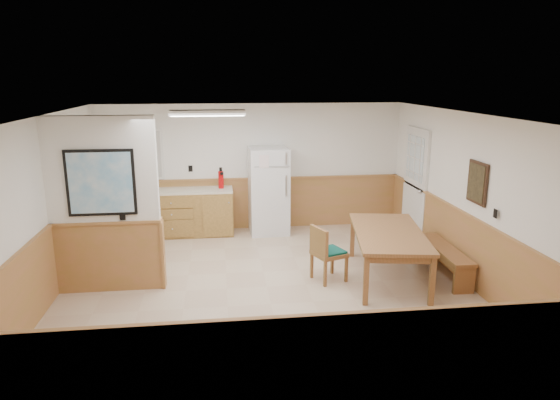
{
  "coord_description": "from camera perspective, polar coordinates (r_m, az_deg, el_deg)",
  "views": [
    {
      "loc": [
        -0.65,
        -6.78,
        3.01
      ],
      "look_at": [
        0.25,
        0.4,
        1.21
      ],
      "focal_mm": 32.0,
      "sensor_mm": 36.0,
      "label": 1
    }
  ],
  "objects": [
    {
      "name": "ground",
      "position": [
        7.45,
        -1.53,
        -9.86
      ],
      "size": [
        6.0,
        6.0,
        0.0
      ],
      "primitive_type": "plane",
      "color": "#CAAF91",
      "rests_on": "ground"
    },
    {
      "name": "ceiling",
      "position": [
        6.83,
        -1.66,
        9.69
      ],
      "size": [
        6.0,
        6.0,
        0.02
      ],
      "primitive_type": "cube",
      "color": "white",
      "rests_on": "back_wall"
    },
    {
      "name": "back_wall",
      "position": [
        9.96,
        -3.27,
        3.78
      ],
      "size": [
        6.0,
        0.02,
        2.5
      ],
      "primitive_type": "cube",
      "color": "white",
      "rests_on": "ground"
    },
    {
      "name": "right_wall",
      "position": [
        7.9,
        20.61,
        0.19
      ],
      "size": [
        0.02,
        6.0,
        2.5
      ],
      "primitive_type": "cube",
      "color": "white",
      "rests_on": "ground"
    },
    {
      "name": "left_wall",
      "position": [
        7.39,
        -25.42,
        -1.19
      ],
      "size": [
        0.02,
        6.0,
        2.5
      ],
      "primitive_type": "cube",
      "color": "white",
      "rests_on": "ground"
    },
    {
      "name": "wainscot_back",
      "position": [
        10.1,
        -3.2,
        -0.43
      ],
      "size": [
        6.0,
        0.04,
        1.0
      ],
      "primitive_type": "cube",
      "color": "#B26F47",
      "rests_on": "ground"
    },
    {
      "name": "wainscot_right",
      "position": [
        8.09,
        20.03,
        -4.97
      ],
      "size": [
        0.04,
        6.0,
        1.0
      ],
      "primitive_type": "cube",
      "color": "#B26F47",
      "rests_on": "ground"
    },
    {
      "name": "wainscot_left",
      "position": [
        7.6,
        -24.68,
        -6.65
      ],
      "size": [
        0.04,
        6.0,
        1.0
      ],
      "primitive_type": "cube",
      "color": "#B26F47",
      "rests_on": "ground"
    },
    {
      "name": "partition_wall",
      "position": [
        7.38,
        -19.42,
        -0.78
      ],
      "size": [
        1.5,
        0.2,
        2.5
      ],
      "color": "white",
      "rests_on": "ground"
    },
    {
      "name": "kitchen_counter",
      "position": [
        9.82,
        -10.13,
        -1.3
      ],
      "size": [
        2.2,
        0.61,
        1.0
      ],
      "color": "#B0823E",
      "rests_on": "ground"
    },
    {
      "name": "exterior_door",
      "position": [
        9.61,
        15.15,
        1.72
      ],
      "size": [
        0.07,
        1.02,
        2.15
      ],
      "color": "white",
      "rests_on": "ground"
    },
    {
      "name": "kitchen_window",
      "position": [
        9.98,
        -15.46,
        5.05
      ],
      "size": [
        0.8,
        0.04,
        1.0
      ],
      "color": "white",
      "rests_on": "back_wall"
    },
    {
      "name": "wall_painting",
      "position": [
        7.57,
        21.61,
        1.85
      ],
      "size": [
        0.04,
        0.5,
        0.6
      ],
      "color": "#352215",
      "rests_on": "right_wall"
    },
    {
      "name": "fluorescent_fixture",
      "position": [
        8.11,
        -8.28,
        9.84
      ],
      "size": [
        1.2,
        0.3,
        0.09
      ],
      "color": "white",
      "rests_on": "ceiling"
    },
    {
      "name": "refrigerator",
      "position": [
        9.71,
        -1.31,
        1.07
      ],
      "size": [
        0.77,
        0.73,
        1.68
      ],
      "rotation": [
        0.0,
        0.0,
        0.03
      ],
      "color": "white",
      "rests_on": "ground"
    },
    {
      "name": "dining_table",
      "position": [
        7.69,
        12.3,
        -4.15
      ],
      "size": [
        1.32,
        2.13,
        0.75
      ],
      "rotation": [
        0.0,
        0.0,
        -0.17
      ],
      "color": "#AA643E",
      "rests_on": "ground"
    },
    {
      "name": "dining_bench",
      "position": [
        8.14,
        18.29,
        -5.9
      ],
      "size": [
        0.36,
        1.49,
        0.45
      ],
      "rotation": [
        0.0,
        0.0,
        -0.03
      ],
      "color": "#AA643E",
      "rests_on": "ground"
    },
    {
      "name": "dining_chair",
      "position": [
        7.5,
        5.1,
        -5.69
      ],
      "size": [
        0.71,
        0.6,
        0.85
      ],
      "rotation": [
        0.0,
        0.0,
        0.37
      ],
      "color": "#AA643E",
      "rests_on": "ground"
    },
    {
      "name": "fire_extinguisher",
      "position": [
        9.69,
        -6.76,
        2.39
      ],
      "size": [
        0.13,
        0.13,
        0.41
      ],
      "rotation": [
        0.0,
        0.0,
        -0.32
      ],
      "color": "#BE0A0C",
      "rests_on": "kitchen_counter"
    },
    {
      "name": "soap_bottle",
      "position": [
        9.79,
        -15.51,
        1.73
      ],
      "size": [
        0.1,
        0.1,
        0.24
      ],
      "primitive_type": "cylinder",
      "rotation": [
        0.0,
        0.0,
        0.41
      ],
      "color": "green",
      "rests_on": "kitchen_counter"
    }
  ]
}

